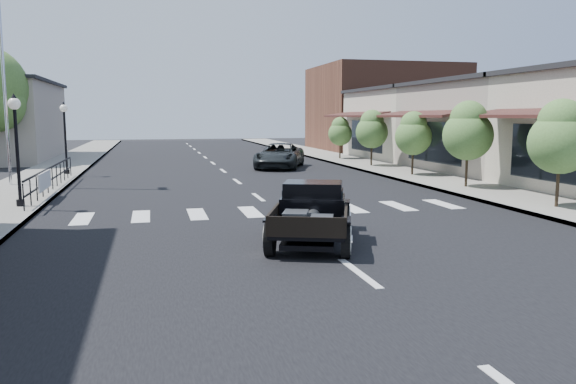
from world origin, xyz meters
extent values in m
plane|color=black|center=(0.00, 0.00, 0.00)|extent=(120.00, 120.00, 0.00)
cube|color=black|center=(0.00, 15.00, 0.01)|extent=(14.00, 80.00, 0.02)
cube|color=gray|center=(-8.50, 15.00, 0.07)|extent=(3.00, 80.00, 0.15)
cube|color=gray|center=(8.50, 15.00, 0.07)|extent=(3.00, 80.00, 0.15)
cube|color=#A5998A|center=(15.00, 13.00, 2.25)|extent=(10.00, 9.00, 4.50)
cube|color=beige|center=(15.00, 22.00, 2.25)|extent=(10.00, 9.00, 4.50)
cube|color=brown|center=(15.50, 32.00, 3.50)|extent=(11.00, 10.00, 7.00)
cylinder|color=silver|center=(-9.20, 12.00, 5.57)|extent=(0.12, 0.12, 10.83)
imported|color=black|center=(3.26, 17.90, 0.69)|extent=(3.96, 5.44, 1.38)
camera|label=1|loc=(-3.65, -12.44, 2.89)|focal=35.00mm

